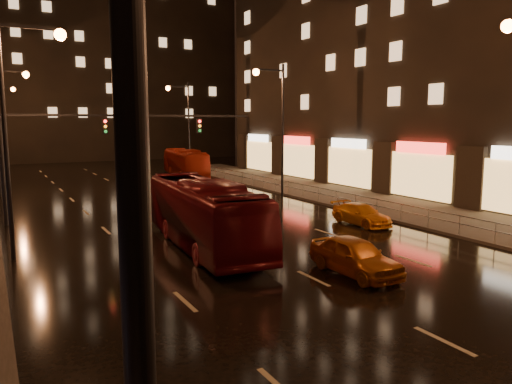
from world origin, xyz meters
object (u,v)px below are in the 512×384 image
taxi_near (355,256)px  taxi_far (361,214)px  bus_red (203,213)px  bus_curb (185,163)px

taxi_near → taxi_far: 9.50m
bus_red → bus_curb: bearing=76.0°
bus_red → taxi_far: (9.73, 0.45, -0.98)m
taxi_near → bus_curb: bearing=79.6°
bus_red → bus_curb: 29.89m
bus_red → taxi_near: bearing=-58.0°
taxi_near → taxi_far: taxi_near is taller
bus_curb → bus_red: bearing=-102.4°
taxi_far → taxi_near: bearing=-132.6°
taxi_near → bus_red: bearing=116.9°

